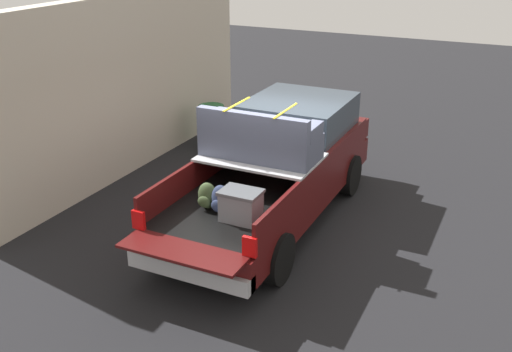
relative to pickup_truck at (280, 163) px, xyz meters
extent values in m
plane|color=black|center=(-0.39, 0.00, -0.97)|extent=(40.00, 40.00, 0.00)
cube|color=#470F0F|center=(-0.39, 0.00, -0.36)|extent=(5.50, 1.92, 0.47)
cube|color=black|center=(-1.59, 0.00, -0.10)|extent=(2.80, 1.80, 0.04)
cube|color=#470F0F|center=(-1.59, 0.93, 0.13)|extent=(2.80, 0.06, 0.50)
cube|color=#470F0F|center=(-1.59, -0.93, 0.13)|extent=(2.80, 0.06, 0.50)
cube|color=#470F0F|center=(-0.22, 0.00, 0.13)|extent=(0.06, 1.80, 0.50)
cube|color=#470F0F|center=(-3.27, 0.00, -0.10)|extent=(0.55, 1.80, 0.04)
cube|color=#B2B2B7|center=(-0.82, 0.00, 0.40)|extent=(1.25, 1.92, 0.04)
cube|color=#470F0F|center=(0.96, 0.00, 0.13)|extent=(2.30, 1.92, 0.50)
cube|color=#2D3842|center=(0.86, 0.00, 0.67)|extent=(1.94, 1.76, 0.59)
cube|color=#470F0F|center=(2.31, 0.00, 0.07)|extent=(0.40, 1.82, 0.38)
cube|color=#B2B2B7|center=(-3.11, 0.00, -0.48)|extent=(0.24, 1.92, 0.24)
cube|color=red|center=(-3.01, 0.88, 0.06)|extent=(0.06, 0.20, 0.28)
cube|color=red|center=(-3.01, -0.88, 0.06)|extent=(0.06, 0.20, 0.28)
cylinder|color=black|center=(1.36, 0.88, -0.58)|extent=(0.79, 0.30, 0.79)
cylinder|color=black|center=(1.36, -0.88, -0.58)|extent=(0.79, 0.30, 0.79)
cylinder|color=black|center=(-2.14, 0.88, -0.58)|extent=(0.79, 0.30, 0.79)
cylinder|color=black|center=(-2.14, -0.88, -0.58)|extent=(0.79, 0.30, 0.79)
cube|color=slate|center=(-2.14, -0.30, 0.13)|extent=(0.40, 0.55, 0.42)
cube|color=#505359|center=(-2.14, -0.30, 0.36)|extent=(0.44, 0.59, 0.05)
ellipsoid|color=#283351|center=(-2.05, 0.07, 0.14)|extent=(0.20, 0.31, 0.45)
ellipsoid|color=#283351|center=(-2.16, 0.07, 0.07)|extent=(0.09, 0.22, 0.20)
ellipsoid|color=#384728|center=(-2.00, 0.33, 0.13)|extent=(0.20, 0.32, 0.42)
ellipsoid|color=#384728|center=(-2.11, 0.33, 0.06)|extent=(0.09, 0.22, 0.19)
cube|color=#4C5166|center=(-0.82, 0.00, 0.63)|extent=(0.81, 1.90, 0.42)
cube|color=#4C5166|center=(-1.14, 0.00, 1.04)|extent=(0.16, 1.90, 0.40)
cube|color=#4C5166|center=(-0.77, 0.85, 0.95)|extent=(0.57, 0.20, 0.22)
cube|color=#4C5166|center=(-0.77, -0.85, 0.95)|extent=(0.57, 0.20, 0.22)
cube|color=yellow|center=(-0.82, 0.43, 1.25)|extent=(0.91, 0.03, 0.02)
cube|color=yellow|center=(-0.82, -0.43, 1.25)|extent=(0.91, 0.03, 0.02)
cube|color=beige|center=(0.81, 3.82, 0.85)|extent=(8.34, 0.36, 3.66)
cylinder|color=#1E592D|center=(2.67, 2.94, -0.52)|extent=(0.56, 0.56, 0.90)
cylinder|color=#1E592D|center=(2.67, 2.94, -0.03)|extent=(0.60, 0.60, 0.08)
camera|label=1|loc=(-9.03, -3.86, 3.89)|focal=41.50mm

